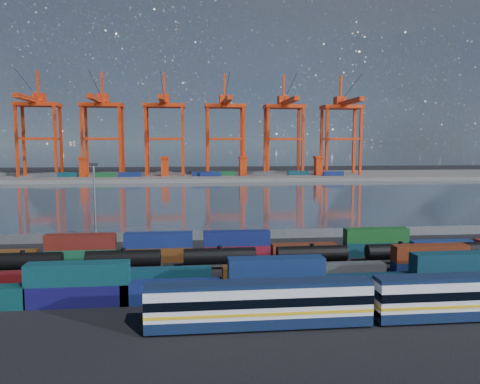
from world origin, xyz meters
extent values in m
plane|color=black|center=(0.00, 0.00, 0.00)|extent=(700.00, 700.00, 0.00)
plane|color=#323C48|center=(0.00, 105.00, 0.01)|extent=(700.00, 700.00, 0.00)
cube|color=#514F4C|center=(0.00, 210.00, 1.00)|extent=(700.00, 70.00, 2.00)
cone|color=#1E2630|center=(-600.00, 1600.00, 210.00)|extent=(1000.00, 1000.00, 420.00)
cone|color=#1E2630|center=(-200.00, 1600.00, 260.00)|extent=(1100.00, 1100.00, 520.00)
cone|color=#1E2630|center=(200.00, 1600.00, 230.00)|extent=(1040.00, 1040.00, 460.00)
cone|color=#1E2630|center=(600.00, 1600.00, 190.00)|extent=(960.00, 960.00, 380.00)
cone|color=#1E2630|center=(950.00, 1600.00, 150.00)|extent=(840.00, 840.00, 300.00)
cube|color=silver|center=(-3.30, -20.67, 2.91)|extent=(25.11, 3.01, 3.82)
cube|color=#0E1B36|center=(-3.30, -20.67, 0.90)|extent=(25.11, 3.07, 1.21)
cube|color=#0E1B36|center=(-3.30, -20.67, 5.07)|extent=(25.11, 2.71, 0.50)
cube|color=gold|center=(-3.30, -20.67, 2.11)|extent=(25.13, 3.10, 0.36)
cube|color=black|center=(-3.30, -20.67, 3.31)|extent=(25.13, 3.10, 1.00)
cube|color=black|center=(-12.09, -20.67, 0.35)|extent=(3.01, 2.01, 0.70)
cube|color=black|center=(5.49, -20.67, 0.35)|extent=(3.01, 2.01, 0.70)
cube|color=silver|center=(22.70, -20.67, 2.91)|extent=(25.11, 3.01, 3.82)
cube|color=#0E1B36|center=(22.70, -20.67, 0.90)|extent=(25.11, 3.07, 1.21)
cube|color=gold|center=(22.70, -20.67, 2.11)|extent=(25.13, 3.10, 0.36)
cube|color=black|center=(22.70, -20.67, 3.31)|extent=(25.13, 3.10, 1.00)
cube|color=black|center=(13.91, -20.67, 0.35)|extent=(3.01, 2.01, 0.70)
cube|color=#120F4D|center=(-25.00, -10.83, 1.38)|extent=(12.74, 2.59, 2.76)
cube|color=#0D3D44|center=(-25.00, -10.83, 4.14)|extent=(12.74, 2.59, 2.76)
cube|color=navy|center=(-13.36, -10.83, 1.38)|extent=(12.74, 2.59, 2.76)
cube|color=navy|center=(0.42, -10.83, 1.38)|extent=(12.74, 2.59, 2.76)
cube|color=navy|center=(0.42, -10.83, 4.14)|extent=(12.74, 2.59, 2.76)
cube|color=#0B263B|center=(13.24, -10.83, 1.38)|extent=(12.74, 2.59, 2.76)
cube|color=navy|center=(25.72, -10.83, 1.38)|extent=(12.74, 2.59, 2.76)
cube|color=#0C3140|center=(25.72, -10.83, 4.14)|extent=(12.74, 2.59, 2.76)
cube|color=#0D3748|center=(-13.67, -3.59, 1.26)|extent=(11.64, 2.37, 2.52)
cube|color=#563311|center=(-0.36, -3.59, 1.26)|extent=(11.64, 2.37, 2.52)
cube|color=#3E4043|center=(12.51, -3.59, 1.26)|extent=(11.64, 2.37, 2.52)
cube|color=#0F1D4C|center=(25.71, -3.59, 1.26)|extent=(11.64, 2.37, 2.52)
cube|color=#64240F|center=(25.71, -3.59, 3.78)|extent=(11.64, 2.37, 2.52)
cube|color=brown|center=(-42.60, 10.69, 1.27)|extent=(11.72, 2.38, 2.54)
cube|color=#165234|center=(-29.51, 10.69, 1.27)|extent=(11.72, 2.38, 2.54)
cube|color=#5F1913|center=(-29.51, 10.69, 3.81)|extent=(11.72, 2.38, 2.54)
cube|color=#593011|center=(-16.32, 10.69, 1.27)|extent=(11.72, 2.38, 2.54)
cube|color=navy|center=(-16.32, 10.69, 3.81)|extent=(11.72, 2.38, 2.54)
cube|color=maroon|center=(-2.67, 10.69, 1.27)|extent=(11.72, 2.38, 2.54)
cube|color=navy|center=(-2.67, 10.69, 3.81)|extent=(11.72, 2.38, 2.54)
cube|color=#5A2512|center=(9.54, 10.69, 1.27)|extent=(11.72, 2.38, 2.54)
cube|color=#0A2D38|center=(22.98, 10.69, 1.27)|extent=(11.72, 2.38, 2.54)
cube|color=#154E1D|center=(22.98, 10.69, 3.81)|extent=(11.72, 2.38, 2.54)
cube|color=navy|center=(35.62, 10.69, 1.27)|extent=(11.72, 2.38, 2.54)
cylinder|color=black|center=(-37.06, 4.86, 2.09)|extent=(11.82, 2.64, 2.64)
cylinder|color=black|center=(-37.06, 4.86, 3.55)|extent=(0.73, 0.73, 0.45)
cube|color=black|center=(-37.06, 4.86, 0.64)|extent=(12.27, 1.82, 0.36)
cube|color=black|center=(-32.97, 4.86, 0.27)|extent=(2.27, 1.64, 0.55)
cylinder|color=black|center=(-21.56, 4.86, 2.09)|extent=(11.82, 2.64, 2.64)
cylinder|color=black|center=(-21.56, 4.86, 3.55)|extent=(0.73, 0.73, 0.45)
cube|color=black|center=(-21.56, 4.86, 0.64)|extent=(12.27, 1.82, 0.36)
cube|color=black|center=(-25.65, 4.86, 0.27)|extent=(2.27, 1.64, 0.55)
cube|color=black|center=(-17.47, 4.86, 0.27)|extent=(2.27, 1.64, 0.55)
cylinder|color=black|center=(-6.06, 4.86, 2.09)|extent=(11.82, 2.64, 2.64)
cylinder|color=black|center=(-6.06, 4.86, 3.55)|extent=(0.73, 0.73, 0.45)
cube|color=black|center=(-6.06, 4.86, 0.64)|extent=(12.27, 1.82, 0.36)
cube|color=black|center=(-10.15, 4.86, 0.27)|extent=(2.27, 1.64, 0.55)
cube|color=black|center=(-1.97, 4.86, 0.27)|extent=(2.27, 1.64, 0.55)
cylinder|color=black|center=(9.44, 4.86, 2.09)|extent=(11.82, 2.64, 2.64)
cylinder|color=black|center=(9.44, 4.86, 3.55)|extent=(0.73, 0.73, 0.45)
cube|color=black|center=(9.44, 4.86, 0.64)|extent=(12.27, 1.82, 0.36)
cube|color=black|center=(5.35, 4.86, 0.27)|extent=(2.27, 1.64, 0.55)
cube|color=black|center=(13.53, 4.86, 0.27)|extent=(2.27, 1.64, 0.55)
cylinder|color=black|center=(24.94, 4.86, 2.09)|extent=(11.82, 2.64, 2.64)
cylinder|color=black|center=(24.94, 4.86, 3.55)|extent=(0.73, 0.73, 0.45)
cube|color=black|center=(24.94, 4.86, 0.64)|extent=(12.27, 1.82, 0.36)
cube|color=black|center=(20.85, 4.86, 0.27)|extent=(2.27, 1.64, 0.55)
cube|color=black|center=(29.03, 4.86, 0.27)|extent=(2.27, 1.64, 0.55)
cube|color=black|center=(36.35, 4.86, 0.27)|extent=(2.27, 1.64, 0.55)
cube|color=#595B5E|center=(0.00, 28.00, 1.00)|extent=(160.00, 0.06, 2.00)
cylinder|color=slate|center=(-40.00, 28.00, 1.10)|extent=(0.12, 0.12, 2.20)
cylinder|color=slate|center=(-30.00, 28.00, 1.10)|extent=(0.12, 0.12, 2.20)
cylinder|color=slate|center=(-20.00, 28.00, 1.10)|extent=(0.12, 0.12, 2.20)
cylinder|color=slate|center=(-10.00, 28.00, 1.10)|extent=(0.12, 0.12, 2.20)
cylinder|color=slate|center=(0.00, 28.00, 1.10)|extent=(0.12, 0.12, 2.20)
cylinder|color=slate|center=(10.00, 28.00, 1.10)|extent=(0.12, 0.12, 2.20)
cylinder|color=slate|center=(20.00, 28.00, 1.10)|extent=(0.12, 0.12, 2.20)
cylinder|color=slate|center=(30.00, 28.00, 1.10)|extent=(0.12, 0.12, 2.20)
cylinder|color=slate|center=(40.00, 28.00, 1.10)|extent=(0.12, 0.12, 2.20)
cylinder|color=slate|center=(50.00, 28.00, 1.10)|extent=(0.12, 0.12, 2.20)
cylinder|color=slate|center=(-30.00, 26.00, 8.00)|extent=(0.36, 0.36, 16.00)
cube|color=black|center=(-30.00, 26.00, 16.30)|extent=(1.60, 0.40, 0.60)
cube|color=red|center=(-105.31, 199.37, 21.10)|extent=(1.50, 1.50, 42.20)
cube|color=red|center=(-105.31, 210.63, 21.10)|extent=(1.50, 1.50, 42.20)
cube|color=red|center=(-84.69, 199.37, 21.10)|extent=(1.50, 1.50, 42.20)
cube|color=red|center=(-84.69, 210.63, 21.10)|extent=(1.50, 1.50, 42.20)
cube|color=red|center=(-95.00, 199.37, 23.21)|extent=(20.63, 1.31, 1.31)
cube|color=red|center=(-95.00, 210.63, 23.21)|extent=(20.63, 1.31, 1.31)
cube|color=red|center=(-95.00, 205.00, 42.20)|extent=(23.44, 13.13, 2.06)
cube|color=red|center=(-95.00, 193.75, 44.07)|extent=(2.81, 45.01, 2.34)
cube|color=red|center=(-95.00, 208.75, 46.42)|extent=(5.63, 7.50, 4.69)
cube|color=red|center=(-95.00, 206.88, 53.45)|extent=(1.13, 1.13, 15.00)
cylinder|color=black|center=(-95.00, 191.50, 50.63)|extent=(0.23, 38.59, 12.73)
cube|color=red|center=(-70.31, 199.37, 21.10)|extent=(1.50, 1.50, 42.20)
cube|color=red|center=(-70.31, 210.63, 21.10)|extent=(1.50, 1.50, 42.20)
cube|color=red|center=(-49.69, 199.37, 21.10)|extent=(1.50, 1.50, 42.20)
cube|color=red|center=(-49.69, 210.63, 21.10)|extent=(1.50, 1.50, 42.20)
cube|color=red|center=(-60.00, 199.37, 23.21)|extent=(20.63, 1.31, 1.31)
cube|color=red|center=(-60.00, 210.63, 23.21)|extent=(20.63, 1.31, 1.31)
cube|color=red|center=(-60.00, 205.00, 42.20)|extent=(23.44, 13.13, 2.06)
cube|color=red|center=(-60.00, 193.75, 44.07)|extent=(2.81, 45.01, 2.34)
cube|color=red|center=(-60.00, 208.75, 46.42)|extent=(5.63, 7.50, 4.69)
cube|color=red|center=(-60.00, 206.88, 53.45)|extent=(1.13, 1.13, 15.00)
cylinder|color=black|center=(-60.00, 191.50, 50.63)|extent=(0.23, 38.59, 12.73)
cube|color=red|center=(-35.31, 199.37, 21.10)|extent=(1.50, 1.50, 42.20)
cube|color=red|center=(-35.31, 210.63, 21.10)|extent=(1.50, 1.50, 42.20)
cube|color=red|center=(-14.69, 199.37, 21.10)|extent=(1.50, 1.50, 42.20)
cube|color=red|center=(-14.69, 210.63, 21.10)|extent=(1.50, 1.50, 42.20)
cube|color=red|center=(-25.00, 199.37, 23.21)|extent=(20.63, 1.31, 1.31)
cube|color=red|center=(-25.00, 210.63, 23.21)|extent=(20.63, 1.31, 1.31)
cube|color=red|center=(-25.00, 205.00, 42.20)|extent=(23.44, 13.13, 2.06)
cube|color=red|center=(-25.00, 193.75, 44.07)|extent=(2.81, 45.01, 2.34)
cube|color=red|center=(-25.00, 208.75, 46.42)|extent=(5.63, 7.50, 4.69)
cube|color=red|center=(-25.00, 206.88, 53.45)|extent=(1.13, 1.13, 15.00)
cylinder|color=black|center=(-25.00, 191.50, 50.63)|extent=(0.23, 38.59, 12.73)
cube|color=red|center=(-0.31, 199.37, 21.10)|extent=(1.50, 1.50, 42.20)
cube|color=red|center=(-0.31, 210.63, 21.10)|extent=(1.50, 1.50, 42.20)
cube|color=red|center=(20.31, 199.37, 21.10)|extent=(1.50, 1.50, 42.20)
cube|color=red|center=(20.31, 210.63, 21.10)|extent=(1.50, 1.50, 42.20)
cube|color=red|center=(10.00, 199.37, 23.21)|extent=(20.63, 1.31, 1.31)
cube|color=red|center=(10.00, 210.63, 23.21)|extent=(20.63, 1.31, 1.31)
cube|color=red|center=(10.00, 205.00, 42.20)|extent=(23.44, 13.13, 2.06)
cube|color=red|center=(10.00, 193.75, 44.07)|extent=(2.81, 45.01, 2.34)
cube|color=red|center=(10.00, 208.75, 46.42)|extent=(5.63, 7.50, 4.69)
cube|color=red|center=(10.00, 206.88, 53.45)|extent=(1.13, 1.13, 15.00)
cylinder|color=black|center=(10.00, 191.50, 50.63)|extent=(0.23, 38.59, 12.73)
cube|color=red|center=(34.69, 199.37, 21.10)|extent=(1.50, 1.50, 42.20)
cube|color=red|center=(34.69, 210.63, 21.10)|extent=(1.50, 1.50, 42.20)
cube|color=red|center=(55.31, 199.37, 21.10)|extent=(1.50, 1.50, 42.20)
cube|color=red|center=(55.31, 210.63, 21.10)|extent=(1.50, 1.50, 42.20)
cube|color=red|center=(45.00, 199.37, 23.21)|extent=(20.63, 1.31, 1.31)
cube|color=red|center=(45.00, 210.63, 23.21)|extent=(20.63, 1.31, 1.31)
cube|color=red|center=(45.00, 205.00, 42.20)|extent=(23.44, 13.13, 2.06)
cube|color=red|center=(45.00, 193.75, 44.07)|extent=(2.81, 45.01, 2.34)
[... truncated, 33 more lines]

